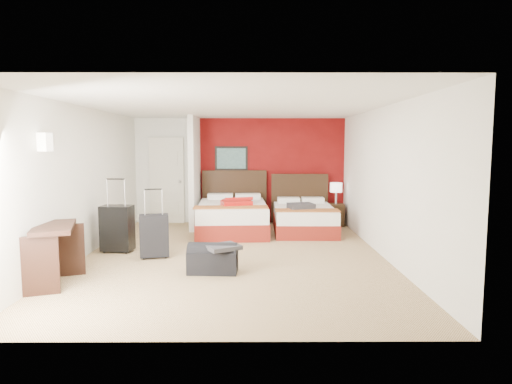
{
  "coord_description": "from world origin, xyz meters",
  "views": [
    {
      "loc": [
        0.34,
        -7.21,
        1.85
      ],
      "look_at": [
        0.38,
        0.8,
        1.0
      ],
      "focal_mm": 30.58,
      "sensor_mm": 36.0,
      "label": 1
    }
  ],
  "objects_px": {
    "nightstand": "(336,215)",
    "suitcase_navy": "(118,236)",
    "bed_left": "(232,218)",
    "suitcase_black": "(117,230)",
    "bed_right": "(304,220)",
    "table_lamp": "(336,193)",
    "desk": "(55,255)",
    "red_suitcase_open": "(237,202)",
    "suitcase_charcoal": "(154,237)",
    "duffel_bag": "(213,260)"
  },
  "relations": [
    {
      "from": "red_suitcase_open",
      "to": "desk",
      "type": "height_order",
      "value": "desk"
    },
    {
      "from": "table_lamp",
      "to": "suitcase_black",
      "type": "bearing_deg",
      "value": -149.8
    },
    {
      "from": "bed_right",
      "to": "duffel_bag",
      "type": "xyz_separation_m",
      "value": [
        -1.68,
        -3.01,
        -0.09
      ]
    },
    {
      "from": "nightstand",
      "to": "bed_left",
      "type": "bearing_deg",
      "value": -158.78
    },
    {
      "from": "suitcase_navy",
      "to": "duffel_bag",
      "type": "height_order",
      "value": "suitcase_navy"
    },
    {
      "from": "nightstand",
      "to": "bed_right",
      "type": "bearing_deg",
      "value": -134.6
    },
    {
      "from": "suitcase_navy",
      "to": "suitcase_charcoal",
      "type": "bearing_deg",
      "value": -55.73
    },
    {
      "from": "nightstand",
      "to": "duffel_bag",
      "type": "height_order",
      "value": "nightstand"
    },
    {
      "from": "suitcase_charcoal",
      "to": "suitcase_navy",
      "type": "relative_size",
      "value": 1.48
    },
    {
      "from": "suitcase_black",
      "to": "suitcase_charcoal",
      "type": "relative_size",
      "value": 1.14
    },
    {
      "from": "bed_left",
      "to": "suitcase_charcoal",
      "type": "bearing_deg",
      "value": -122.05
    },
    {
      "from": "suitcase_charcoal",
      "to": "duffel_bag",
      "type": "distance_m",
      "value": 1.37
    },
    {
      "from": "suitcase_black",
      "to": "suitcase_navy",
      "type": "distance_m",
      "value": 0.31
    },
    {
      "from": "nightstand",
      "to": "suitcase_navy",
      "type": "relative_size",
      "value": 1.1
    },
    {
      "from": "suitcase_black",
      "to": "duffel_bag",
      "type": "height_order",
      "value": "suitcase_black"
    },
    {
      "from": "bed_left",
      "to": "duffel_bag",
      "type": "relative_size",
      "value": 2.9
    },
    {
      "from": "nightstand",
      "to": "suitcase_charcoal",
      "type": "height_order",
      "value": "suitcase_charcoal"
    },
    {
      "from": "nightstand",
      "to": "suitcase_black",
      "type": "distance_m",
      "value": 4.96
    },
    {
      "from": "nightstand",
      "to": "table_lamp",
      "type": "relative_size",
      "value": 1.04
    },
    {
      "from": "suitcase_black",
      "to": "suitcase_navy",
      "type": "relative_size",
      "value": 1.69
    },
    {
      "from": "bed_right",
      "to": "desk",
      "type": "xyz_separation_m",
      "value": [
        -3.72,
        -3.57,
        0.13
      ]
    },
    {
      "from": "bed_right",
      "to": "suitcase_charcoal",
      "type": "height_order",
      "value": "suitcase_charcoal"
    },
    {
      "from": "bed_left",
      "to": "red_suitcase_open",
      "type": "distance_m",
      "value": 0.39
    },
    {
      "from": "duffel_bag",
      "to": "desk",
      "type": "height_order",
      "value": "desk"
    },
    {
      "from": "nightstand",
      "to": "table_lamp",
      "type": "distance_m",
      "value": 0.5
    },
    {
      "from": "bed_right",
      "to": "suitcase_charcoal",
      "type": "distance_m",
      "value": 3.47
    },
    {
      "from": "suitcase_black",
      "to": "desk",
      "type": "relative_size",
      "value": 0.81
    },
    {
      "from": "bed_left",
      "to": "nightstand",
      "type": "distance_m",
      "value": 2.48
    },
    {
      "from": "bed_right",
      "to": "duffel_bag",
      "type": "distance_m",
      "value": 3.45
    },
    {
      "from": "suitcase_black",
      "to": "red_suitcase_open",
      "type": "bearing_deg",
      "value": 44.71
    },
    {
      "from": "bed_right",
      "to": "table_lamp",
      "type": "xyz_separation_m",
      "value": [
        0.82,
        0.75,
        0.49
      ]
    },
    {
      "from": "bed_left",
      "to": "bed_right",
      "type": "bearing_deg",
      "value": -1.85
    },
    {
      "from": "bed_left",
      "to": "suitcase_navy",
      "type": "height_order",
      "value": "bed_left"
    },
    {
      "from": "suitcase_navy",
      "to": "duffel_bag",
      "type": "distance_m",
      "value": 2.41
    },
    {
      "from": "suitcase_black",
      "to": "duffel_bag",
      "type": "bearing_deg",
      "value": -29.32
    },
    {
      "from": "bed_left",
      "to": "bed_right",
      "type": "height_order",
      "value": "bed_left"
    },
    {
      "from": "bed_left",
      "to": "nightstand",
      "type": "height_order",
      "value": "bed_left"
    },
    {
      "from": "table_lamp",
      "to": "duffel_bag",
      "type": "height_order",
      "value": "table_lamp"
    },
    {
      "from": "bed_right",
      "to": "suitcase_navy",
      "type": "xyz_separation_m",
      "value": [
        -3.54,
        -1.5,
        -0.04
      ]
    },
    {
      "from": "bed_right",
      "to": "red_suitcase_open",
      "type": "height_order",
      "value": "red_suitcase_open"
    },
    {
      "from": "desk",
      "to": "table_lamp",
      "type": "bearing_deg",
      "value": 25.24
    },
    {
      "from": "suitcase_charcoal",
      "to": "nightstand",
      "type": "bearing_deg",
      "value": 26.35
    },
    {
      "from": "table_lamp",
      "to": "suitcase_black",
      "type": "xyz_separation_m",
      "value": [
        -4.29,
        -2.5,
        -0.36
      ]
    },
    {
      "from": "nightstand",
      "to": "suitcase_black",
      "type": "xyz_separation_m",
      "value": [
        -4.29,
        -2.5,
        0.14
      ]
    },
    {
      "from": "desk",
      "to": "suitcase_navy",
      "type": "bearing_deg",
      "value": 66.78
    },
    {
      "from": "nightstand",
      "to": "suitcase_navy",
      "type": "height_order",
      "value": "nightstand"
    },
    {
      "from": "nightstand",
      "to": "duffel_bag",
      "type": "distance_m",
      "value": 4.52
    },
    {
      "from": "red_suitcase_open",
      "to": "duffel_bag",
      "type": "xyz_separation_m",
      "value": [
        -0.24,
        -2.89,
        -0.49
      ]
    },
    {
      "from": "red_suitcase_open",
      "to": "suitcase_charcoal",
      "type": "xyz_separation_m",
      "value": [
        -1.29,
        -2.02,
        -0.33
      ]
    },
    {
      "from": "bed_left",
      "to": "suitcase_charcoal",
      "type": "xyz_separation_m",
      "value": [
        -1.19,
        -2.12,
        0.03
      ]
    }
  ]
}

